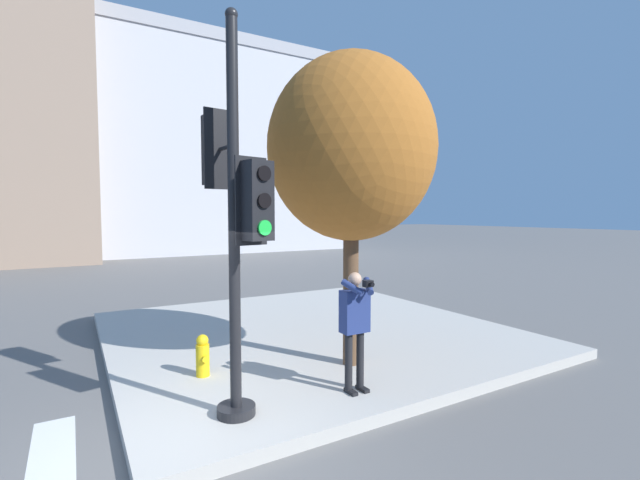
{
  "coord_description": "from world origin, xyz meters",
  "views": [
    {
      "loc": [
        -0.94,
        -4.66,
        2.7
      ],
      "look_at": [
        1.88,
        0.17,
        2.36
      ],
      "focal_mm": 24.0,
      "sensor_mm": 36.0,
      "label": 1
    }
  ],
  "objects": [
    {
      "name": "street_tree",
      "position": [
        3.07,
        1.19,
        3.76
      ],
      "size": [
        2.76,
        2.76,
        5.11
      ],
      "color": "brown",
      "rests_on": "sidewalk_corner"
    },
    {
      "name": "sidewalk_corner",
      "position": [
        3.5,
        3.5,
        0.09
      ],
      "size": [
        8.0,
        8.0,
        0.18
      ],
      "color": "#BCB7AD",
      "rests_on": "ground_plane"
    },
    {
      "name": "person_photographer",
      "position": [
        2.5,
        0.23,
        1.2
      ],
      "size": [
        0.5,
        0.53,
        1.7
      ],
      "color": "black",
      "rests_on": "sidewalk_corner"
    },
    {
      "name": "ground_plane",
      "position": [
        0.0,
        0.0,
        0.0
      ],
      "size": [
        160.0,
        160.0,
        0.0
      ],
      "primitive_type": "plane",
      "color": "slate"
    },
    {
      "name": "building_right",
      "position": [
        8.87,
        27.14,
        7.39
      ],
      "size": [
        17.8,
        8.24,
        14.74
      ],
      "color": "#BCBCC1",
      "rests_on": "ground_plane"
    },
    {
      "name": "traffic_signal_pole",
      "position": [
        0.8,
        0.39,
        2.75
      ],
      "size": [
        0.54,
        1.35,
        4.97
      ],
      "color": "black",
      "rests_on": "sidewalk_corner"
    },
    {
      "name": "fire_hydrant",
      "position": [
        0.77,
        1.9,
        0.5
      ],
      "size": [
        0.21,
        0.27,
        0.65
      ],
      "color": "yellow",
      "rests_on": "sidewalk_corner"
    }
  ]
}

